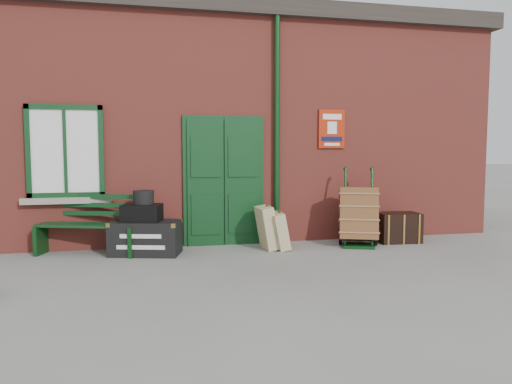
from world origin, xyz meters
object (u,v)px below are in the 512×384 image
object	(u,v)px
houdini_trunk	(146,238)
porter_trolley	(358,216)
dark_trunk	(398,227)
bench	(90,223)

from	to	relation	value
houdini_trunk	porter_trolley	bearing A→B (deg)	14.19
porter_trolley	dark_trunk	distance (m)	0.89
bench	dark_trunk	size ratio (longest dim) A/B	2.26
bench	houdini_trunk	xyz separation A→B (m)	(0.88, -0.27, -0.23)
bench	dark_trunk	distance (m)	5.36
houdini_trunk	dark_trunk	size ratio (longest dim) A/B	1.46
bench	dark_trunk	bearing A→B (deg)	16.01
bench	porter_trolley	size ratio (longest dim) A/B	1.24
bench	porter_trolley	world-z (taller)	porter_trolley
bench	porter_trolley	distance (m)	4.52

